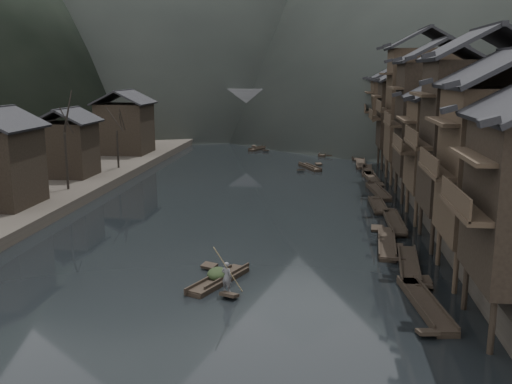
# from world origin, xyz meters

# --- Properties ---
(water) EXTENTS (300.00, 300.00, 0.00)m
(water) POSITION_xyz_m (0.00, 0.00, 0.00)
(water) COLOR black
(water) RESTS_ON ground
(left_bank) EXTENTS (40.00, 200.00, 1.20)m
(left_bank) POSITION_xyz_m (-35.00, 40.00, 0.60)
(left_bank) COLOR #2D2823
(left_bank) RESTS_ON ground
(stilt_houses) EXTENTS (9.00, 67.60, 16.89)m
(stilt_houses) POSITION_xyz_m (17.28, 19.50, 8.87)
(stilt_houses) COLOR black
(stilt_houses) RESTS_ON ground
(left_houses) EXTENTS (8.10, 53.20, 8.73)m
(left_houses) POSITION_xyz_m (-20.50, 20.12, 5.66)
(left_houses) COLOR black
(left_houses) RESTS_ON left_bank
(bare_trees) EXTENTS (3.87, 42.63, 7.73)m
(bare_trees) POSITION_xyz_m (-17.00, 7.97, 6.67)
(bare_trees) COLOR black
(bare_trees) RESTS_ON left_bank
(moored_sampans) EXTENTS (2.95, 73.96, 0.47)m
(moored_sampans) POSITION_xyz_m (12.11, 26.76, 0.20)
(moored_sampans) COLOR black
(moored_sampans) RESTS_ON water
(midriver_boats) EXTENTS (13.08, 23.06, 0.45)m
(midriver_boats) POSITION_xyz_m (3.05, 47.51, 0.20)
(midriver_boats) COLOR black
(midriver_boats) RESTS_ON water
(stone_bridge) EXTENTS (40.00, 6.00, 9.00)m
(stone_bridge) POSITION_xyz_m (-0.00, 72.00, 5.11)
(stone_bridge) COLOR #4C4C4F
(stone_bridge) RESTS_ON ground
(hero_sampan) EXTENTS (3.12, 5.46, 0.44)m
(hero_sampan) POSITION_xyz_m (0.83, -3.33, 0.20)
(hero_sampan) COLOR black
(hero_sampan) RESTS_ON water
(cargo_heap) EXTENTS (1.22, 1.60, 0.73)m
(cargo_heap) POSITION_xyz_m (0.73, -3.10, 0.81)
(cargo_heap) COLOR black
(cargo_heap) RESTS_ON hero_sampan
(boatman) EXTENTS (0.74, 0.63, 1.72)m
(boatman) POSITION_xyz_m (1.62, -5.11, 1.30)
(boatman) COLOR #525254
(boatman) RESTS_ON hero_sampan
(bamboo_pole) EXTENTS (1.57, 1.67, 3.41)m
(bamboo_pole) POSITION_xyz_m (1.82, -5.11, 3.87)
(bamboo_pole) COLOR #8C7A51
(bamboo_pole) RESTS_ON boatman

